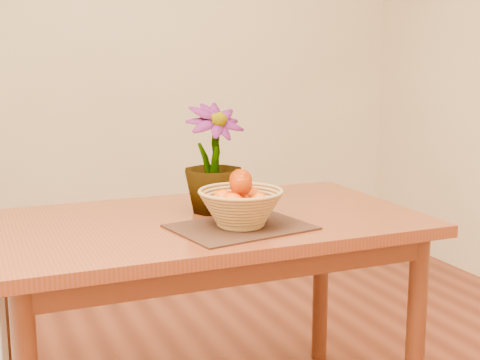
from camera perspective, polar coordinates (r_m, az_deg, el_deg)
name	(u,v)px	position (r m, az deg, el deg)	size (l,w,h in m)	color
wall_back	(91,42)	(4.04, -12.56, 11.45)	(4.00, 0.02, 2.70)	#FDEBC1
table	(207,243)	(2.24, -2.80, -5.42)	(1.40, 0.80, 0.75)	maroon
placemat	(241,227)	(2.08, 0.06, -4.04)	(0.41, 0.30, 0.01)	#331B12
wicker_basket	(241,209)	(2.07, 0.06, -2.53)	(0.27, 0.27, 0.11)	#A87F46
orange_pile	(241,192)	(2.06, 0.06, -1.06)	(0.16, 0.15, 0.13)	#DC5903
potted_plant	(213,159)	(2.26, -2.29, 1.84)	(0.21, 0.21, 0.37)	#214E16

